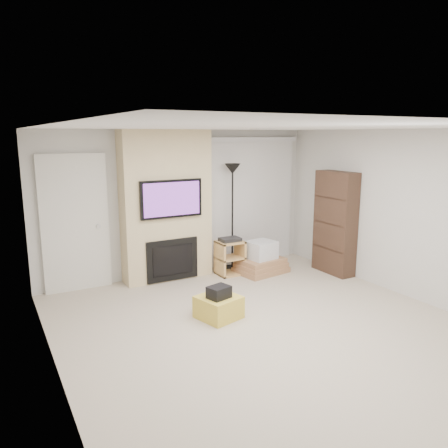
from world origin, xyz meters
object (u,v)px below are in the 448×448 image
av_stand (230,255)px  bookshelf (335,223)px  floor_lamp (232,187)px  box_stack (261,261)px  ottoman (219,307)px

av_stand → bookshelf: bookshelf is taller
av_stand → floor_lamp: bearing=53.2°
floor_lamp → box_stack: size_ratio=2.05×
box_stack → bookshelf: bookshelf is taller
floor_lamp → bookshelf: size_ratio=1.07×
ottoman → bookshelf: 2.93m
box_stack → bookshelf: (1.13, -0.62, 0.68)m
floor_lamp → box_stack: 1.41m
floor_lamp → av_stand: (-0.21, -0.27, -1.16)m
floor_lamp → av_stand: 1.21m
box_stack → bookshelf: size_ratio=0.52×
ottoman → av_stand: bearing=55.4°
ottoman → floor_lamp: (1.27, 1.82, 1.36)m
ottoman → box_stack: (1.60, 1.37, 0.07)m
av_stand → bookshelf: bearing=-25.6°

